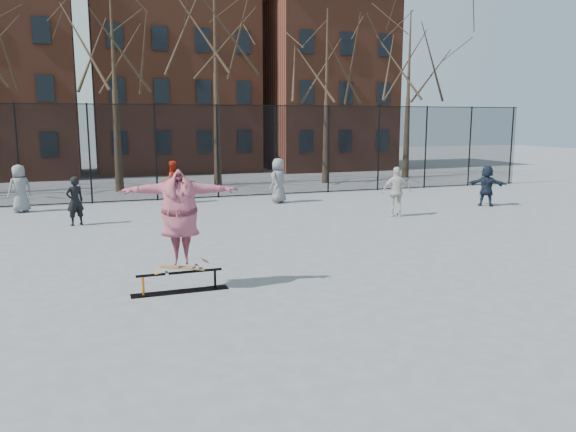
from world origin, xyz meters
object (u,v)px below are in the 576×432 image
object	(u,v)px
bystander_grey	(20,189)
bystander_extra	(278,181)
bystander_navy	(487,186)
bystander_black	(75,201)
skater	(180,219)
skateboard	(182,268)
bystander_red	(172,182)
skate_rail	(180,284)
bystander_white	(397,192)

from	to	relation	value
bystander_grey	bystander_extra	distance (m)	9.67
bystander_navy	bystander_extra	xyz separation A→B (m)	(-7.42, 3.52, 0.11)
bystander_black	bystander_grey	bearing A→B (deg)	-85.20
skater	bystander_extra	size ratio (longest dim) A/B	1.26
skateboard	bystander_grey	xyz separation A→B (m)	(-4.01, 11.63, 0.40)
bystander_navy	bystander_extra	world-z (taller)	bystander_extra
bystander_extra	bystander_grey	bearing A→B (deg)	-43.68
skater	bystander_extra	bearing A→B (deg)	73.07
skater	bystander_grey	distance (m)	12.32
skateboard	bystander_red	xyz separation A→B (m)	(1.55, 12.05, 0.39)
skate_rail	bystander_navy	world-z (taller)	bystander_navy
bystander_black	skater	bearing A→B (deg)	79.37
skater	bystander_white	xyz separation A→B (m)	(8.49, 6.26, -0.59)
skateboard	bystander_navy	distance (m)	14.89
bystander_grey	bystander_extra	bearing A→B (deg)	144.79
skater	bystander_black	world-z (taller)	skater
bystander_navy	bystander_white	bearing A→B (deg)	51.78
skateboard	bystander_red	distance (m)	12.16
skateboard	bystander_black	xyz separation A→B (m)	(-2.08, 8.23, 0.31)
skate_rail	skater	size ratio (longest dim) A/B	0.83
skate_rail	bystander_white	size ratio (longest dim) A/B	1.09
skate_rail	bystander_extra	distance (m)	12.12
skater	bystander_black	distance (m)	8.51
skater	bystander_grey	size ratio (longest dim) A/B	1.30
bystander_grey	bystander_navy	bearing A→B (deg)	135.71
bystander_extra	skateboard	bearing A→B (deg)	24.16
skate_rail	bystander_navy	bearing A→B (deg)	28.75
bystander_grey	bystander_white	bearing A→B (deg)	127.10
bystander_black	bystander_white	xyz separation A→B (m)	(10.56, -1.97, 0.08)
skater	bystander_white	world-z (taller)	skater
bystander_black	bystander_extra	xyz separation A→B (m)	(7.70, 2.47, 0.12)
bystander_grey	bystander_navy	size ratio (longest dim) A/B	1.09
bystander_navy	bystander_grey	bearing A→B (deg)	25.79
skater	bystander_black	bearing A→B (deg)	114.95
skateboard	bystander_extra	world-z (taller)	bystander_extra
skater	bystander_red	world-z (taller)	skater
bystander_black	bystander_white	bearing A→B (deg)	144.67
skateboard	bystander_red	bearing A→B (deg)	82.66
bystander_white	bystander_extra	xyz separation A→B (m)	(-2.87, 4.43, 0.04)
bystander_red	bystander_navy	world-z (taller)	bystander_red
skater	skateboard	bearing A→B (deg)	100.79
skater	bystander_grey	xyz separation A→B (m)	(-4.01, 11.63, -0.58)
bystander_extra	bystander_navy	bearing A→B (deg)	116.54
skater	bystander_navy	size ratio (longest dim) A/B	1.42
skater	bystander_red	size ratio (longest dim) A/B	1.33
skateboard	bystander_navy	world-z (taller)	bystander_navy
skate_rail	bystander_black	size ratio (longest dim) A/B	1.21
bystander_black	bystander_extra	world-z (taller)	bystander_extra
skateboard	bystander_navy	xyz separation A→B (m)	(13.04, 7.18, 0.33)
skate_rail	skater	world-z (taller)	skater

